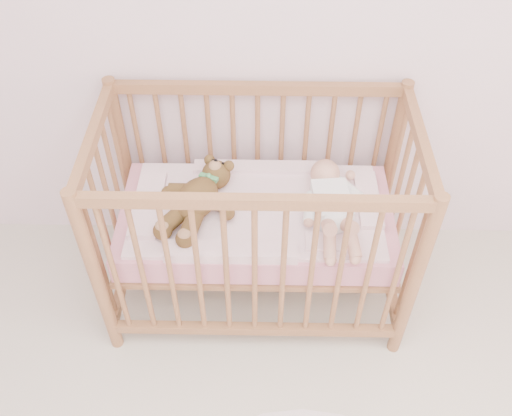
# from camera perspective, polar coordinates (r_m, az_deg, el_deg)

# --- Properties ---
(crib) EXTENTS (1.36, 0.76, 1.00)m
(crib) POSITION_cam_1_polar(r_m,az_deg,el_deg) (2.58, 0.02, -1.06)
(crib) COLOR #A06E43
(crib) RESTS_ON floor
(mattress) EXTENTS (1.22, 0.62, 0.13)m
(mattress) POSITION_cam_1_polar(r_m,az_deg,el_deg) (2.59, 0.02, -1.29)
(mattress) COLOR pink
(mattress) RESTS_ON crib
(blanket) EXTENTS (1.10, 0.58, 0.06)m
(blanket) POSITION_cam_1_polar(r_m,az_deg,el_deg) (2.53, 0.02, -0.13)
(blanket) COLOR #F9ABB9
(blanket) RESTS_ON mattress
(baby) EXTENTS (0.34, 0.62, 0.14)m
(baby) POSITION_cam_1_polar(r_m,az_deg,el_deg) (2.48, 7.56, 0.64)
(baby) COLOR white
(baby) RESTS_ON blanket
(teddy_bear) EXTENTS (0.55, 0.63, 0.15)m
(teddy_bear) POSITION_cam_1_polar(r_m,az_deg,el_deg) (2.47, -5.93, 0.98)
(teddy_bear) COLOR brown
(teddy_bear) RESTS_ON blanket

